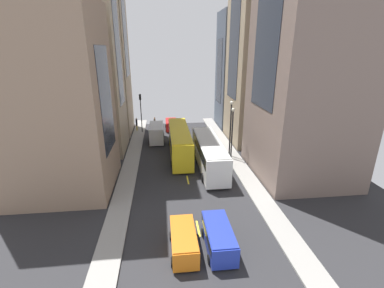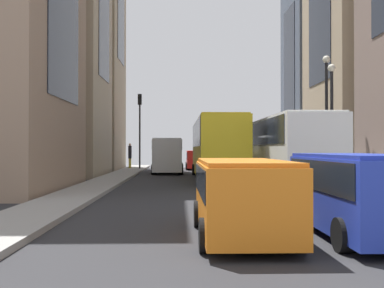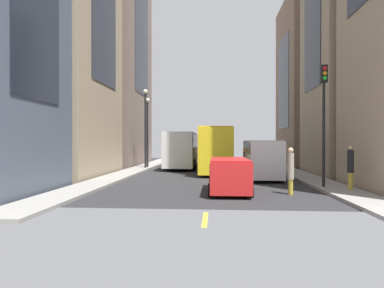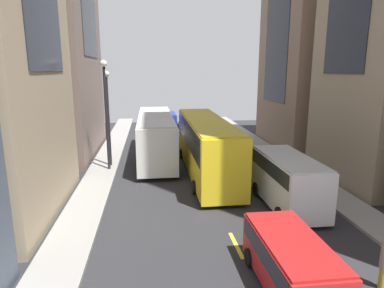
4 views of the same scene
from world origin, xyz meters
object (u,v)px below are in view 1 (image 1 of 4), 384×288
(streetcar_yellow, at_px, (180,140))
(traffic_light_near_corner, at_px, (141,106))
(pedestrian_walking_far, at_px, (155,123))
(delivery_van_white, at_px, (157,132))
(car_red_1, at_px, (171,124))
(city_bus_white, at_px, (209,151))
(car_orange_0, at_px, (184,240))
(car_blue_2, at_px, (219,236))
(pedestrian_crossing_near, at_px, (137,124))

(streetcar_yellow, height_order, traffic_light_near_corner, traffic_light_near_corner)
(pedestrian_walking_far, bearing_deg, streetcar_yellow, -126.05)
(delivery_van_white, relative_size, car_red_1, 1.28)
(city_bus_white, relative_size, pedestrian_walking_far, 5.35)
(car_orange_0, xyz_separation_m, car_blue_2, (-2.46, -0.04, 0.07))
(delivery_van_white, xyz_separation_m, pedestrian_crossing_near, (3.45, -5.80, -0.21))
(streetcar_yellow, relative_size, delivery_van_white, 2.26)
(streetcar_yellow, bearing_deg, car_orange_0, 86.93)
(car_red_1, xyz_separation_m, pedestrian_walking_far, (2.85, -0.44, 0.22))
(car_blue_2, distance_m, pedestrian_crossing_near, 30.96)
(streetcar_yellow, relative_size, pedestrian_walking_far, 5.55)
(city_bus_white, height_order, delivery_van_white, city_bus_white)
(car_orange_0, relative_size, traffic_light_near_corner, 0.66)
(pedestrian_walking_far, distance_m, traffic_light_near_corner, 4.30)
(car_orange_0, bearing_deg, delivery_van_white, -84.98)
(traffic_light_near_corner, bearing_deg, pedestrian_walking_far, -139.74)
(car_orange_0, height_order, traffic_light_near_corner, traffic_light_near_corner)
(car_blue_2, bearing_deg, traffic_light_near_corner, -76.22)
(car_blue_2, height_order, pedestrian_walking_far, pedestrian_walking_far)
(car_orange_0, distance_m, pedestrian_walking_far, 30.80)
(car_orange_0, distance_m, traffic_light_near_corner, 29.51)
(car_red_1, distance_m, car_blue_2, 30.30)
(car_blue_2, relative_size, traffic_light_near_corner, 0.70)
(delivery_van_white, height_order, car_red_1, delivery_van_white)
(delivery_van_white, xyz_separation_m, pedestrian_walking_far, (0.41, -6.56, -0.32))
(streetcar_yellow, distance_m, car_orange_0, 18.10)
(pedestrian_crossing_near, bearing_deg, delivery_van_white, 135.60)
(delivery_van_white, bearing_deg, city_bus_white, 121.22)
(car_red_1, bearing_deg, car_blue_2, 94.07)
(car_red_1, distance_m, traffic_light_near_corner, 6.22)
(streetcar_yellow, bearing_deg, pedestrian_walking_far, -74.55)
(car_red_1, distance_m, pedestrian_crossing_near, 5.90)
(traffic_light_near_corner, bearing_deg, streetcar_yellow, 117.18)
(city_bus_white, bearing_deg, delivery_van_white, -58.78)
(city_bus_white, height_order, pedestrian_walking_far, city_bus_white)
(car_orange_0, distance_m, car_blue_2, 2.46)
(car_red_1, xyz_separation_m, pedestrian_crossing_near, (5.88, 0.32, 0.32))
(car_red_1, height_order, traffic_light_near_corner, traffic_light_near_corner)
(city_bus_white, xyz_separation_m, delivery_van_white, (6.27, -10.34, -0.50))
(car_orange_0, relative_size, car_red_1, 0.99)
(car_blue_2, bearing_deg, car_red_1, -85.93)
(car_blue_2, bearing_deg, delivery_van_white, -79.24)
(streetcar_yellow, distance_m, car_red_1, 12.29)
(city_bus_white, xyz_separation_m, pedestrian_crossing_near, (9.72, -16.14, -0.71))
(car_red_1, relative_size, traffic_light_near_corner, 0.67)
(pedestrian_walking_far, bearing_deg, car_orange_0, -136.79)
(car_blue_2, xyz_separation_m, pedestrian_crossing_near, (8.03, -29.90, 0.28))
(delivery_van_white, xyz_separation_m, traffic_light_near_corner, (2.50, -4.79, 3.00))
(pedestrian_crossing_near, bearing_deg, car_orange_0, 115.40)
(pedestrian_crossing_near, distance_m, traffic_light_near_corner, 3.49)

